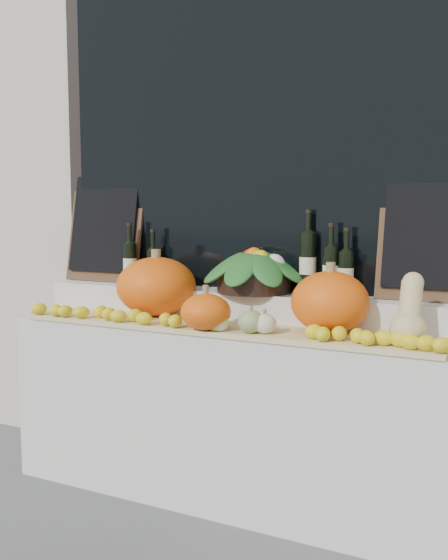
{
  "coord_description": "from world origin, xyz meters",
  "views": [
    {
      "loc": [
        1.32,
        -1.22,
        1.46
      ],
      "look_at": [
        0.0,
        1.45,
        1.12
      ],
      "focal_mm": 40.0,
      "sensor_mm": 36.0,
      "label": 1
    }
  ],
  "objects_px": {
    "pumpkin_left": "(156,286)",
    "butternut_squash": "(409,315)",
    "produce_bowl": "(254,270)",
    "pumpkin_right": "(330,302)",
    "wine_bottle_tall": "(308,263)"
  },
  "relations": [
    {
      "from": "pumpkin_right",
      "to": "butternut_squash",
      "type": "bearing_deg",
      "value": -12.82
    },
    {
      "from": "produce_bowl",
      "to": "wine_bottle_tall",
      "type": "relative_size",
      "value": 1.37
    },
    {
      "from": "butternut_squash",
      "to": "wine_bottle_tall",
      "type": "height_order",
      "value": "wine_bottle_tall"
    },
    {
      "from": "pumpkin_right",
      "to": "produce_bowl",
      "type": "bearing_deg",
      "value": 157.26
    },
    {
      "from": "pumpkin_left",
      "to": "produce_bowl",
      "type": "height_order",
      "value": "produce_bowl"
    },
    {
      "from": "pumpkin_left",
      "to": "butternut_squash",
      "type": "xyz_separation_m",
      "value": [
        1.31,
        -0.13,
        -0.03
      ]
    },
    {
      "from": "pumpkin_left",
      "to": "butternut_squash",
      "type": "bearing_deg",
      "value": -5.75
    },
    {
      "from": "pumpkin_right",
      "to": "butternut_squash",
      "type": "relative_size",
      "value": 1.2
    },
    {
      "from": "pumpkin_left",
      "to": "pumpkin_right",
      "type": "xyz_separation_m",
      "value": [
        0.95,
        -0.05,
        -0.01
      ]
    },
    {
      "from": "wine_bottle_tall",
      "to": "produce_bowl",
      "type": "bearing_deg",
      "value": -167.23
    },
    {
      "from": "produce_bowl",
      "to": "wine_bottle_tall",
      "type": "bearing_deg",
      "value": 12.77
    },
    {
      "from": "butternut_squash",
      "to": "pumpkin_right",
      "type": "bearing_deg",
      "value": 167.18
    },
    {
      "from": "produce_bowl",
      "to": "wine_bottle_tall",
      "type": "distance_m",
      "value": 0.27
    },
    {
      "from": "pumpkin_left",
      "to": "pumpkin_right",
      "type": "height_order",
      "value": "pumpkin_left"
    },
    {
      "from": "butternut_squash",
      "to": "produce_bowl",
      "type": "distance_m",
      "value": 0.87
    }
  ]
}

